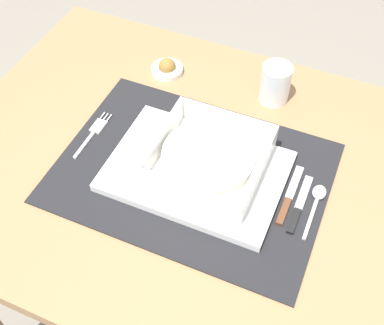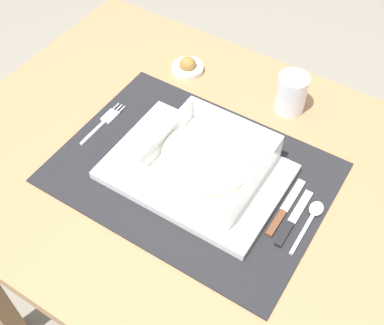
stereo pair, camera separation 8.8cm
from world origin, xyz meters
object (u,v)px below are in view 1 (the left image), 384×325
Objects in this scene: dining_table at (184,198)px; drinking_glass at (275,85)px; spoon at (317,198)px; butter_knife at (299,207)px; porridge_bowl at (208,159)px; condiment_saucer at (167,68)px; bread_knife at (289,198)px; fork at (95,131)px.

drinking_glass is (0.10, 0.23, 0.15)m from dining_table.
spoon reaches higher than butter_knife.
porridge_bowl is 0.24m from drinking_glass.
butter_knife is at bearing -63.61° from drinking_glass.
dining_table is 13.24× the size of condiment_saucer.
condiment_saucer is (-0.36, 0.24, 0.00)m from butter_knife.
drinking_glass is at bearing 124.16° from spoon.
dining_table is 11.16× the size of drinking_glass.
butter_knife is 0.95× the size of bread_knife.
bread_knife is (0.20, -0.01, 0.12)m from dining_table.
condiment_saucer is (-0.39, 0.21, 0.00)m from spoon.
drinking_glass reaches higher than spoon.
fork is at bearing -178.71° from bread_knife.
drinking_glass is (-0.15, 0.22, 0.03)m from spoon.
bread_knife reaches higher than dining_table.
butter_knife is 0.28m from drinking_glass.
porridge_bowl is at bearing -175.16° from spoon.
porridge_bowl is 0.29m from condiment_saucer.
spoon is at bearing -28.22° from condiment_saucer.
fork is at bearing -103.20° from condiment_saucer.
butter_knife is 1.85× the size of condiment_saucer.
spoon is (0.25, 0.01, 0.13)m from dining_table.
butter_knife is at bearing -33.42° from condiment_saucer.
butter_knife is (-0.02, -0.03, -0.00)m from spoon.
bread_knife is (-0.02, 0.01, 0.00)m from butter_knife.
spoon reaches higher than bread_knife.
drinking_glass is at bearing 2.63° from condiment_saucer.
fork is 0.95× the size of bread_knife.
porridge_bowl is 0.20m from spoon.
drinking_glass reaches higher than bread_knife.
drinking_glass is 1.19× the size of condiment_saucer.
spoon is 1.43× the size of drinking_glass.
butter_knife is 0.02m from bread_knife.
drinking_glass reaches higher than dining_table.
fork is 0.44m from spoon.
fork is at bearing 179.38° from porridge_bowl.
fork is 0.37m from drinking_glass.
porridge_bowl reaches higher than fork.
condiment_saucer is (-0.14, 0.22, 0.13)m from dining_table.
dining_table is 0.16m from porridge_bowl.
fork is 0.99× the size of butter_knife.
fork is 0.39m from bread_knife.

